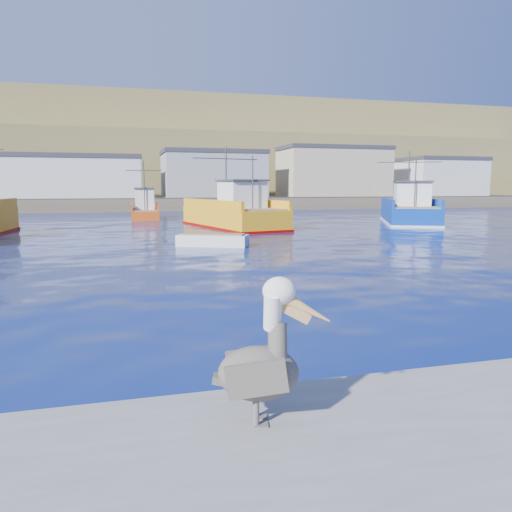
{
  "coord_description": "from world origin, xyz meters",
  "views": [
    {
      "loc": [
        -3.95,
        -9.55,
        3.33
      ],
      "look_at": [
        -0.27,
        3.96,
        1.36
      ],
      "focal_mm": 35.0,
      "sensor_mm": 36.0,
      "label": 1
    }
  ],
  "objects_px": {
    "trawler_yellow_b": "(234,214)",
    "pelican": "(263,361)",
    "skiff_mid": "(213,241)",
    "boat_orange": "(145,210)",
    "trawler_blue": "(409,211)"
  },
  "relations": [
    {
      "from": "trawler_blue",
      "to": "pelican",
      "type": "relative_size",
      "value": 7.03
    },
    {
      "from": "trawler_blue",
      "to": "skiff_mid",
      "type": "xyz_separation_m",
      "value": [
        -20.38,
        -12.73,
        -0.8
      ]
    },
    {
      "from": "boat_orange",
      "to": "pelican",
      "type": "height_order",
      "value": "boat_orange"
    },
    {
      "from": "boat_orange",
      "to": "pelican",
      "type": "relative_size",
      "value": 3.96
    },
    {
      "from": "trawler_yellow_b",
      "to": "trawler_blue",
      "type": "relative_size",
      "value": 1.02
    },
    {
      "from": "boat_orange",
      "to": "skiff_mid",
      "type": "xyz_separation_m",
      "value": [
        2.53,
        -24.47,
        -0.7
      ]
    },
    {
      "from": "boat_orange",
      "to": "pelican",
      "type": "distance_m",
      "value": 46.36
    },
    {
      "from": "trawler_yellow_b",
      "to": "pelican",
      "type": "relative_size",
      "value": 7.2
    },
    {
      "from": "trawler_yellow_b",
      "to": "skiff_mid",
      "type": "height_order",
      "value": "trawler_yellow_b"
    },
    {
      "from": "trawler_yellow_b",
      "to": "pelican",
      "type": "distance_m",
      "value": 34.77
    },
    {
      "from": "skiff_mid",
      "to": "pelican",
      "type": "bearing_deg",
      "value": -98.73
    },
    {
      "from": "trawler_yellow_b",
      "to": "boat_orange",
      "type": "bearing_deg",
      "value": 117.66
    },
    {
      "from": "trawler_yellow_b",
      "to": "boat_orange",
      "type": "height_order",
      "value": "trawler_yellow_b"
    },
    {
      "from": "pelican",
      "to": "trawler_blue",
      "type": "bearing_deg",
      "value": 55.55
    },
    {
      "from": "skiff_mid",
      "to": "pelican",
      "type": "distance_m",
      "value": 22.16
    }
  ]
}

